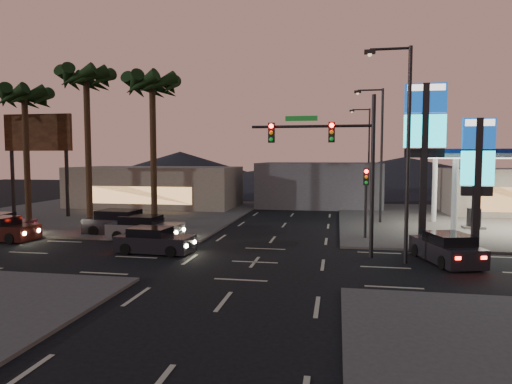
% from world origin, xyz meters
% --- Properties ---
extents(ground, '(140.00, 140.00, 0.00)m').
position_xyz_m(ground, '(0.00, 0.00, 0.00)').
color(ground, black).
rests_on(ground, ground).
extents(corner_lot_ne, '(24.00, 24.00, 0.12)m').
position_xyz_m(corner_lot_ne, '(16.00, 16.00, 0.06)').
color(corner_lot_ne, '#47443F').
rests_on(corner_lot_ne, ground).
extents(corner_lot_nw, '(24.00, 24.00, 0.12)m').
position_xyz_m(corner_lot_nw, '(-16.00, 16.00, 0.06)').
color(corner_lot_nw, '#47443F').
rests_on(corner_lot_nw, ground).
extents(convenience_store, '(10.00, 6.00, 4.00)m').
position_xyz_m(convenience_store, '(18.00, 21.00, 2.00)').
color(convenience_store, '#726B5B').
rests_on(convenience_store, ground).
extents(pylon_sign_tall, '(2.20, 0.35, 9.00)m').
position_xyz_m(pylon_sign_tall, '(8.50, 5.50, 6.39)').
color(pylon_sign_tall, black).
rests_on(pylon_sign_tall, ground).
extents(pylon_sign_short, '(1.60, 0.35, 7.00)m').
position_xyz_m(pylon_sign_short, '(11.00, 4.50, 4.66)').
color(pylon_sign_short, black).
rests_on(pylon_sign_short, ground).
extents(traffic_signal_mast, '(6.10, 0.39, 8.00)m').
position_xyz_m(traffic_signal_mast, '(3.76, 1.99, 5.23)').
color(traffic_signal_mast, black).
rests_on(traffic_signal_mast, ground).
extents(pedestal_signal, '(0.32, 0.39, 4.30)m').
position_xyz_m(pedestal_signal, '(5.50, 6.98, 2.92)').
color(pedestal_signal, black).
rests_on(pedestal_signal, ground).
extents(streetlight_near, '(2.14, 0.25, 10.00)m').
position_xyz_m(streetlight_near, '(6.79, 1.00, 5.72)').
color(streetlight_near, black).
rests_on(streetlight_near, ground).
extents(streetlight_mid, '(2.14, 0.25, 10.00)m').
position_xyz_m(streetlight_mid, '(6.79, 14.00, 5.72)').
color(streetlight_mid, black).
rests_on(streetlight_mid, ground).
extents(streetlight_far, '(2.14, 0.25, 10.00)m').
position_xyz_m(streetlight_far, '(6.79, 28.00, 5.72)').
color(streetlight_far, black).
rests_on(streetlight_far, ground).
extents(palm_a, '(4.41, 4.41, 10.86)m').
position_xyz_m(palm_a, '(-9.00, 9.50, 9.43)').
color(palm_a, black).
rests_on(palm_a, ground).
extents(palm_b, '(4.41, 4.41, 11.46)m').
position_xyz_m(palm_b, '(-14.00, 9.50, 9.97)').
color(palm_b, black).
rests_on(palm_b, ground).
extents(palm_c, '(4.41, 4.41, 10.26)m').
position_xyz_m(palm_c, '(-19.00, 9.50, 8.88)').
color(palm_c, black).
rests_on(palm_c, ground).
extents(billboard, '(6.00, 0.30, 8.50)m').
position_xyz_m(billboard, '(-20.50, 13.00, 6.33)').
color(billboard, black).
rests_on(billboard, ground).
extents(building_far_west, '(16.00, 8.00, 4.00)m').
position_xyz_m(building_far_west, '(-14.00, 22.00, 2.00)').
color(building_far_west, '#726B5B').
rests_on(building_far_west, ground).
extents(building_far_mid, '(12.00, 9.00, 4.40)m').
position_xyz_m(building_far_mid, '(2.00, 26.00, 2.20)').
color(building_far_mid, '#4C4C51').
rests_on(building_far_mid, ground).
extents(hill_left, '(40.00, 40.00, 6.00)m').
position_xyz_m(hill_left, '(-25.00, 60.00, 3.00)').
color(hill_left, black).
rests_on(hill_left, ground).
extents(hill_right, '(50.00, 50.00, 5.00)m').
position_xyz_m(hill_right, '(15.00, 60.00, 2.50)').
color(hill_right, black).
rests_on(hill_right, ground).
extents(hill_center, '(60.00, 60.00, 4.00)m').
position_xyz_m(hill_center, '(0.00, 60.00, 2.00)').
color(hill_center, black).
rests_on(hill_center, ground).
extents(car_lane_a_front, '(4.15, 1.96, 1.32)m').
position_xyz_m(car_lane_a_front, '(-5.56, 1.20, 0.61)').
color(car_lane_a_front, black).
rests_on(car_lane_a_front, ground).
extents(car_lane_a_mid, '(4.48, 2.10, 1.43)m').
position_xyz_m(car_lane_a_mid, '(-16.01, 2.94, 0.66)').
color(car_lane_a_mid, black).
rests_on(car_lane_a_mid, ground).
extents(car_lane_b_front, '(4.57, 2.06, 1.47)m').
position_xyz_m(car_lane_b_front, '(-7.58, 4.61, 0.68)').
color(car_lane_b_front, '#5A5B5D').
rests_on(car_lane_b_front, ground).
extents(car_lane_b_mid, '(5.04, 2.36, 1.61)m').
position_xyz_m(car_lane_b_mid, '(-9.69, 5.97, 0.75)').
color(car_lane_b_mid, black).
rests_on(car_lane_b_mid, ground).
extents(suv_station, '(2.84, 4.56, 1.42)m').
position_xyz_m(suv_station, '(8.93, 1.54, 0.66)').
color(suv_station, black).
rests_on(suv_station, ground).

